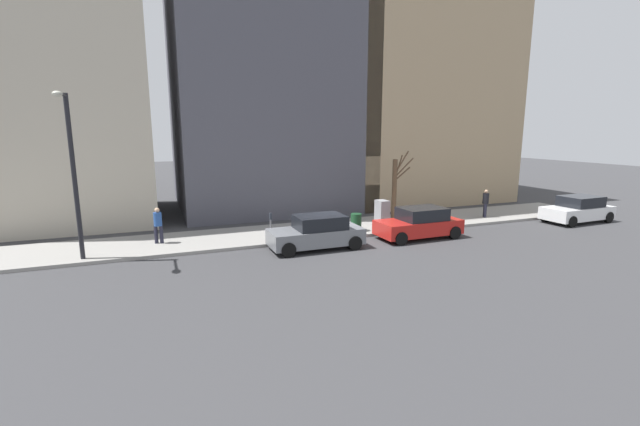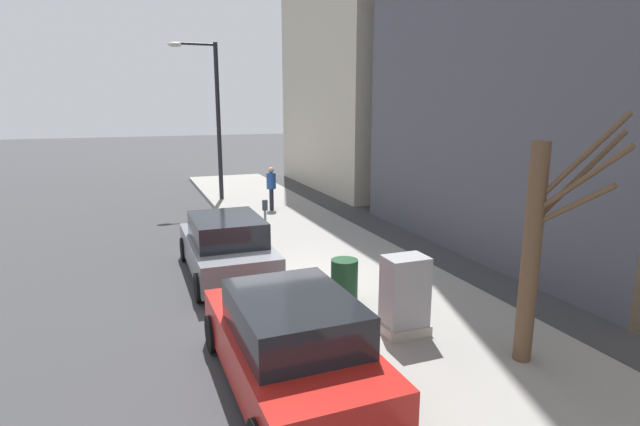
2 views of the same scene
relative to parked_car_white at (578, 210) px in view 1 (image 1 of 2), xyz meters
The scene contains 14 objects.
ground_plane 15.12m from the parked_car_white, 85.17° to the left, with size 120.00×120.00×0.00m, color #38383A.
sidewalk 15.42m from the parked_car_white, 77.74° to the left, with size 4.00×36.00×0.15m, color gray.
parked_car_white is the anchor object (origin of this frame).
parked_car_red 10.77m from the parked_car_white, 88.90° to the left, with size 1.99×4.23×1.52m.
parked_car_grey 16.19m from the parked_car_white, 89.05° to the left, with size 1.93×4.21×1.52m.
parking_meter 18.02m from the parked_car_white, 84.52° to the left, with size 0.14×0.10×1.35m.
utility_box 11.81m from the parked_car_white, 77.42° to the left, with size 0.83×0.61×1.43m.
streetlamp 26.01m from the parked_car_white, 86.55° to the left, with size 1.97×0.32×6.50m.
bare_tree 10.76m from the parked_car_white, 68.61° to the left, with size 0.80×1.47×3.95m.
trash_bin 13.45m from the parked_car_white, 80.71° to the left, with size 0.56×0.56×0.90m, color #14381E.
pedestrian_near_meter 5.20m from the parked_car_white, 60.61° to the left, with size 0.36×0.36×1.66m.
pedestrian_midblock 23.05m from the parked_car_white, 81.88° to the left, with size 0.36×0.39×1.66m.
office_tower_left 15.37m from the parked_car_white, 16.80° to the left, with size 12.81×12.81×15.16m, color tan.
office_tower_right 31.25m from the parked_car_white, 67.01° to the left, with size 10.01×10.01×17.81m, color #BCB29E.
Camera 1 is at (-18.48, 7.86, 5.26)m, focal length 24.00 mm.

